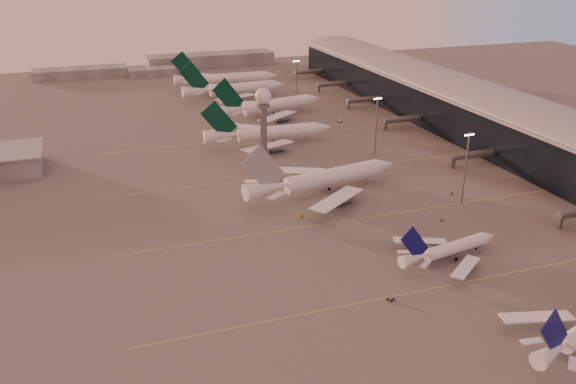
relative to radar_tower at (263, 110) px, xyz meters
name	(u,v)px	position (x,y,z in m)	size (l,w,h in m)	color
ground	(396,321)	(-5.00, -120.00, -20.95)	(700.00, 700.00, 0.00)	#5B5858
taxiway_markings	(395,212)	(25.00, -64.00, -20.94)	(180.00, 185.25, 0.02)	#D4C54B
terminal	(494,119)	(102.88, -9.91, -10.43)	(57.00, 362.00, 23.04)	black
radar_tower	(263,110)	(0.00, 0.00, 0.00)	(6.40, 6.40, 31.10)	#5B5E63
mast_b	(466,165)	(50.00, -65.00, -7.21)	(3.60, 0.56, 25.00)	#5B5E63
mast_c	(376,124)	(45.00, -10.00, -7.21)	(3.60, 0.56, 25.00)	#5B5E63
mast_d	(296,81)	(43.00, 80.00, -7.21)	(3.60, 0.56, 25.00)	#5B5E63
distant_horizon	(174,64)	(-2.38, 205.14, -17.06)	(165.00, 37.50, 9.00)	slate
narrowbody_mid	(449,251)	(23.21, -98.27, -18.17)	(34.87, 27.59, 13.73)	white
widebody_white	(324,182)	(9.47, -40.57, -17.15)	(61.67, 48.98, 21.89)	white
greentail_a	(269,136)	(8.54, 19.52, -17.21)	(58.34, 47.10, 21.19)	white
greentail_b	(270,109)	(23.07, 64.04, -16.97)	(61.12, 48.81, 22.54)	white
greentail_c	(235,91)	(16.49, 108.28, -16.99)	(61.81, 49.78, 22.44)	white
greentail_d	(227,81)	(18.57, 135.92, -16.80)	(64.72, 52.20, 23.49)	white
gsv_tug_mid	(391,299)	(-1.93, -111.48, -20.47)	(3.27, 3.77, 0.92)	slate
gsv_truck_b	(443,218)	(36.03, -75.39, -19.96)	(4.81, 1.88, 1.94)	slate
gsv_truck_c	(301,213)	(-5.49, -57.55, -19.72)	(6.29, 4.57, 2.41)	gold
gsv_catering_b	(452,188)	(51.17, -57.03, -18.80)	(5.52, 3.08, 4.30)	slate
gsv_tug_far	(299,170)	(8.88, -17.03, -20.45)	(2.45, 3.63, 0.97)	silver
gsv_tug_hangar	(339,121)	(51.74, 41.54, -20.36)	(4.35, 3.00, 1.15)	silver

